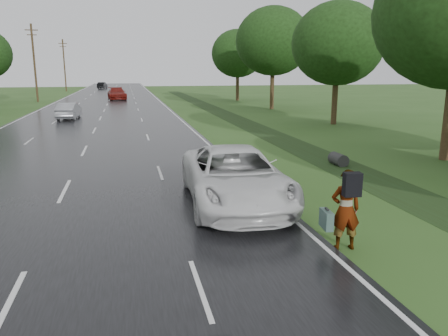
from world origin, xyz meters
TOP-DOWN VIEW (x-y plane):
  - ground at (0.00, 0.00)m, footprint 220.00×220.00m
  - road at (0.00, 45.00)m, footprint 14.00×180.00m
  - edge_stripe_east at (6.75, 45.00)m, footprint 0.12×180.00m
  - edge_stripe_west at (-6.75, 45.00)m, footprint 0.12×180.00m
  - center_line at (0.00, 45.00)m, footprint 0.12×180.00m
  - drainage_ditch at (11.50, 18.71)m, footprint 2.20×120.00m
  - utility_pole_far at (-9.20, 55.00)m, footprint 1.60×0.26m
  - utility_pole_distant at (-9.20, 85.00)m, footprint 1.60×0.26m
  - tree_east_c at (18.20, 24.00)m, footprint 7.00×7.00m
  - tree_east_d at (17.80, 38.00)m, footprint 8.00×8.00m
  - tree_east_f at (17.50, 52.00)m, footprint 7.20×7.20m
  - pedestrian at (7.17, 1.26)m, footprint 0.90×0.85m
  - white_pickup at (5.50, 5.22)m, footprint 3.25×6.49m
  - silver_sedan at (-2.60, 32.15)m, footprint 1.78×4.34m
  - far_car_red at (1.04, 57.41)m, footprint 2.97×6.08m
  - far_car_dark at (-2.80, 96.37)m, footprint 2.18×4.48m

SIDE VIEW (x-z plane):
  - ground at x=0.00m, z-range 0.00..0.00m
  - road at x=0.00m, z-range 0.00..0.04m
  - drainage_ditch at x=11.50m, z-range -0.24..0.32m
  - edge_stripe_east at x=6.75m, z-range 0.04..0.05m
  - edge_stripe_west at x=-6.75m, z-range 0.04..0.05m
  - center_line at x=0.00m, z-range 0.04..0.05m
  - silver_sedan at x=-2.60m, z-range 0.04..1.44m
  - far_car_dark at x=-2.80m, z-range 0.04..1.45m
  - far_car_red at x=1.04m, z-range 0.04..1.74m
  - white_pickup at x=5.50m, z-range 0.04..1.80m
  - pedestrian at x=7.17m, z-range 0.03..1.99m
  - utility_pole_far at x=-9.20m, z-range 0.20..10.20m
  - utility_pole_distant at x=-9.20m, z-range 0.20..10.20m
  - tree_east_c at x=18.20m, z-range 1.49..10.78m
  - tree_east_f at x=17.50m, z-range 1.56..11.18m
  - tree_east_d at x=17.80m, z-range 1.77..12.53m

